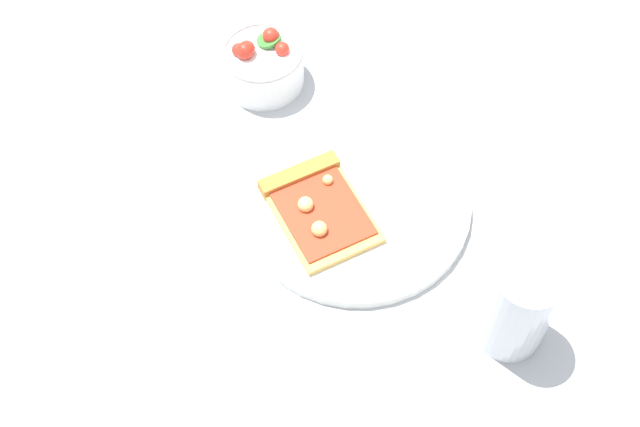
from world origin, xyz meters
TOP-DOWN VIEW (x-y plane):
  - ground_plane at (0.00, 0.00)m, footprint 2.40×2.40m
  - plate at (-0.01, -0.00)m, footprint 0.27×0.27m
  - pizza_slice_main at (-0.01, 0.05)m, footprint 0.16×0.14m
  - salad_bowl at (0.20, 0.10)m, footprint 0.11×0.11m
  - soda_glass at (-0.19, -0.15)m, footprint 0.07×0.07m
  - paper_napkin at (-0.14, 0.23)m, footprint 0.18×0.19m

SIDE VIEW (x-z plane):
  - ground_plane at x=0.00m, z-range 0.00..0.00m
  - paper_napkin at x=-0.14m, z-range 0.00..0.00m
  - plate at x=-0.01m, z-range 0.00..0.01m
  - pizza_slice_main at x=-0.01m, z-range 0.01..0.03m
  - salad_bowl at x=0.20m, z-range 0.00..0.07m
  - soda_glass at x=-0.19m, z-range -0.01..0.12m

